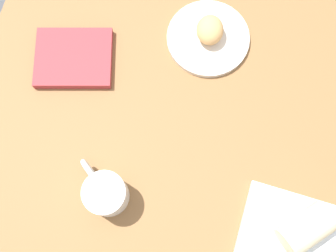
{
  "coord_description": "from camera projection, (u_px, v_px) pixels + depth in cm",
  "views": [
    {
      "loc": [
        0.23,
        -22.61,
        99.91
      ],
      "look_at": [
        -5.58,
        1.01,
        7.0
      ],
      "focal_mm": 44.5,
      "sensor_mm": 36.0,
      "label": 1
    }
  ],
  "objects": [
    {
      "name": "scone_pastry",
      "position": [
        209.0,
        30.0,
        1.01
      ],
      "size": [
        7.85,
        8.77,
        5.4
      ],
      "primitive_type": "ellipsoid",
      "rotation": [
        0.0,
        0.0,
        1.75
      ],
      "color": "tan",
      "rests_on": "round_plate"
    },
    {
      "name": "coffee_mug",
      "position": [
        104.0,
        193.0,
        0.9
      ],
      "size": [
        12.41,
        11.16,
        9.2
      ],
      "color": "white",
      "rests_on": "dining_table"
    },
    {
      "name": "square_plate",
      "position": [
        287.0,
        243.0,
        0.92
      ],
      "size": [
        23.19,
        23.19,
        1.6
      ],
      "primitive_type": "cube",
      "rotation": [
        0.0,
        0.0,
        -0.05
      ],
      "color": "white",
      "rests_on": "dining_table"
    },
    {
      "name": "breakfast_wrap",
      "position": [
        305.0,
        229.0,
        0.88
      ],
      "size": [
        12.83,
        12.97,
        7.15
      ],
      "primitive_type": "cylinder",
      "rotation": [
        1.57,
        0.0,
        5.52
      ],
      "color": "beige",
      "rests_on": "square_plate"
    },
    {
      "name": "book_stack",
      "position": [
        73.0,
        58.0,
        1.02
      ],
      "size": [
        21.78,
        19.33,
        2.23
      ],
      "color": "#A53338",
      "rests_on": "dining_table"
    },
    {
      "name": "round_plate",
      "position": [
        207.0,
        38.0,
        1.04
      ],
      "size": [
        20.7,
        20.7,
        1.4
      ],
      "primitive_type": "cylinder",
      "color": "silver",
      "rests_on": "dining_table"
    },
    {
      "name": "dining_table",
      "position": [
        189.0,
        141.0,
        1.0
      ],
      "size": [
        110.0,
        90.0,
        4.0
      ],
      "primitive_type": "cube",
      "color": "olive",
      "rests_on": "ground"
    }
  ]
}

